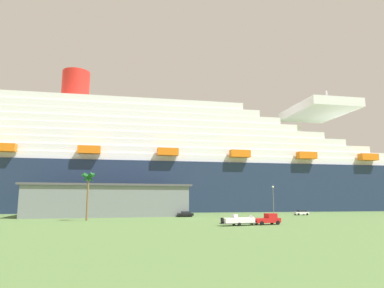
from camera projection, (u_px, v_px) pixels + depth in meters
The scene contains 10 objects.
ground_plane at pixel (180, 214), 118.17m from camera, with size 600.00×600.00×0.00m, color #4C6B38.
cruise_ship at pixel (159, 167), 146.70m from camera, with size 290.66×37.50×61.39m.
terminal_building at pixel (108, 200), 106.67m from camera, with size 49.55×28.54×9.38m.
pickup_truck at pixel (268, 219), 68.98m from camera, with size 5.90×3.19×2.20m.
small_boat_on_trailer at pixel (241, 220), 66.70m from camera, with size 8.83×3.60×2.15m.
palm_tree at pixel (88, 181), 82.18m from camera, with size 3.36×3.25×11.29m.
street_lamp at pixel (273, 197), 94.97m from camera, with size 0.56×0.56×8.65m.
parked_car_black_coupe at pixel (186, 214), 99.51m from camera, with size 4.64×2.29×1.58m.
parked_car_white_van at pixel (301, 213), 110.27m from camera, with size 4.91×2.45×1.58m.
parked_car_blue_suv at pixel (74, 213), 103.48m from camera, with size 4.51×2.45×1.58m.
Camera 1 is at (-17.61, -89.25, 4.97)m, focal length 32.43 mm.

